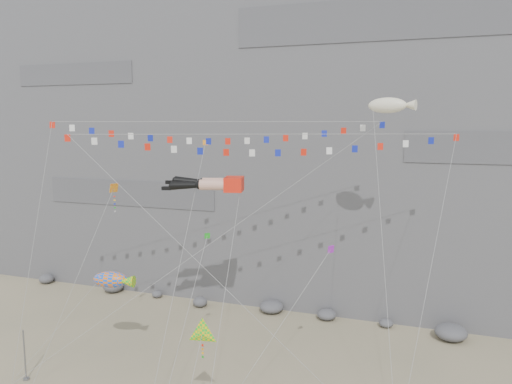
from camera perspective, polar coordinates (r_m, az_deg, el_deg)
cliff at (r=66.08m, az=5.83°, el=12.00°), size 80.00×28.00×50.00m
talus_boulders at (r=55.09m, az=1.78°, el=-13.00°), size 60.00×3.00×1.20m
anchor_pole_left at (r=45.31m, az=-24.93°, el=-16.55°), size 0.12×0.12×4.15m
legs_kite at (r=42.74m, az=-5.06°, el=0.91°), size 9.77×16.23×21.52m
flag_banner_upper at (r=42.89m, az=-4.40°, el=7.99°), size 26.43×16.11×26.54m
flag_banner_lower at (r=39.39m, az=1.06°, el=6.59°), size 28.56×13.78×23.72m
harlequin_kite at (r=43.45m, az=-15.98°, el=0.33°), size 3.93×8.15×16.80m
fish_windsock at (r=44.12m, az=-16.28°, el=-9.58°), size 8.06×5.95×10.50m
delta_kite at (r=33.40m, az=-6.18°, el=-15.87°), size 2.14×4.80×8.52m
blimp_windsock at (r=41.55m, az=14.76°, el=9.49°), size 4.39×11.83×24.19m
small_kite_a at (r=45.33m, az=-5.94°, el=4.98°), size 3.15×16.28×24.33m
small_kite_b at (r=37.57m, az=8.40°, el=-6.73°), size 6.94×10.34×15.84m
small_kite_c at (r=40.22m, az=-5.71°, el=-5.45°), size 1.12×10.13×14.75m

